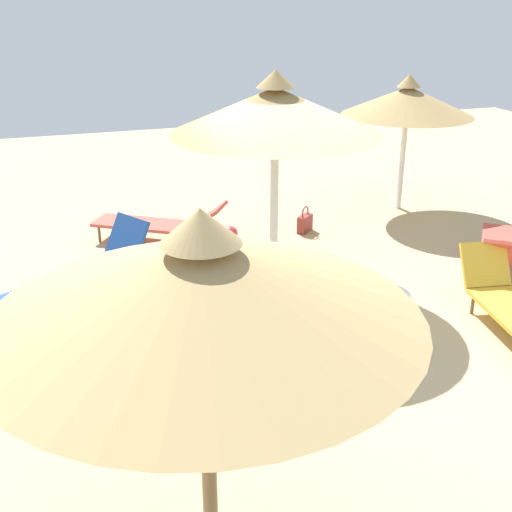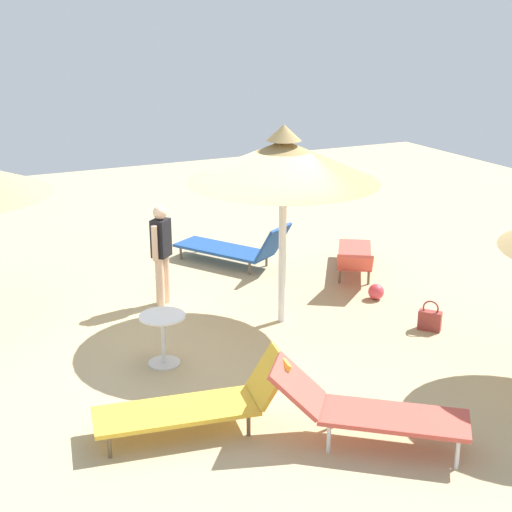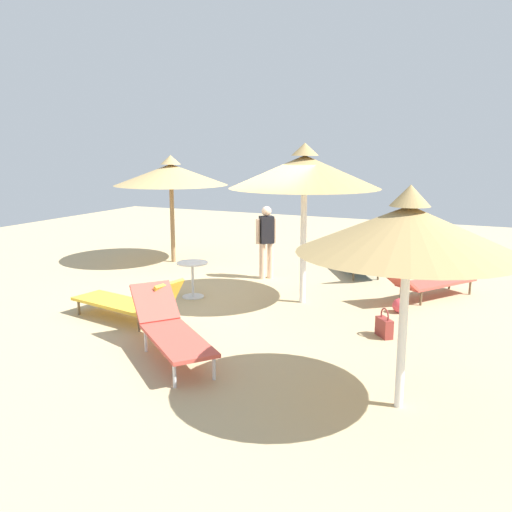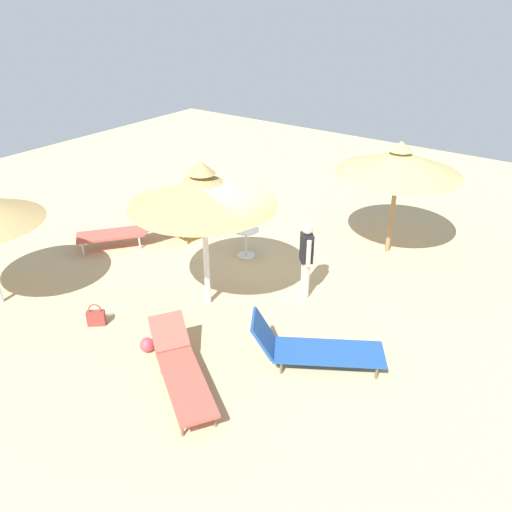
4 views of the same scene
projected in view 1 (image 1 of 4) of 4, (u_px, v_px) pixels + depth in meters
name	position (u px, v px, depth m)	size (l,w,h in m)	color
ground	(311.00, 315.00, 8.07)	(24.00, 24.00, 0.10)	tan
parasol_umbrella_near_right	(408.00, 101.00, 11.12)	(2.32, 2.32, 2.42)	white
parasol_umbrella_edge	(202.00, 281.00, 3.82)	(2.74, 2.74, 2.61)	olive
parasol_umbrella_far_right	(275.00, 111.00, 7.92)	(2.68, 2.68, 2.87)	white
lounge_chair_center	(161.00, 222.00, 10.13)	(2.11, 1.65, 0.71)	#CC4C3F
lounge_chair_back	(504.00, 246.00, 9.00)	(1.73, 1.97, 0.83)	#CC4C3F
lounge_chair_front	(81.00, 273.00, 8.32)	(2.17, 1.67, 0.87)	#1E478C
person_standing_far_left	(197.00, 276.00, 6.92)	(0.35, 0.37, 1.57)	beige
handbag	(305.00, 223.00, 10.65)	(0.33, 0.31, 0.45)	maroon
side_table_round	(382.00, 311.00, 7.08)	(0.59, 0.59, 0.67)	silver
beach_ball	(230.00, 233.00, 10.27)	(0.25, 0.25, 0.25)	#D83F4C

